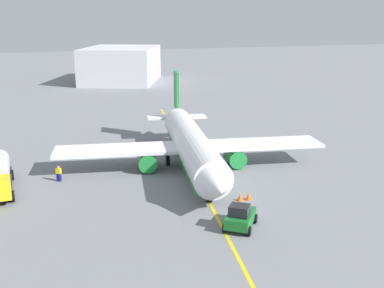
# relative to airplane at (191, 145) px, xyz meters

# --- Properties ---
(ground_plane) EXTENTS (400.00, 400.00, 0.00)m
(ground_plane) POSITION_rel_airplane_xyz_m (0.48, -0.09, -2.70)
(ground_plane) COLOR slate
(airplane) EXTENTS (32.79, 31.72, 9.75)m
(airplane) POSITION_rel_airplane_xyz_m (0.00, 0.00, 0.00)
(airplane) COLOR white
(airplane) RESTS_ON ground
(pushback_tug) EXTENTS (4.09, 3.91, 2.20)m
(pushback_tug) POSITION_rel_airplane_xyz_m (16.94, -1.64, -1.69)
(pushback_tug) COLOR #196B28
(pushback_tug) RESTS_ON ground
(refueling_worker) EXTENTS (0.59, 0.63, 1.71)m
(refueling_worker) POSITION_rel_airplane_xyz_m (-0.30, -15.06, -1.88)
(refueling_worker) COLOR navy
(refueling_worker) RESTS_ON ground
(safety_cone_nose) EXTENTS (0.59, 0.59, 0.65)m
(safety_cone_nose) POSITION_rel_airplane_xyz_m (11.35, 0.97, -2.37)
(safety_cone_nose) COLOR #F2590F
(safety_cone_nose) RESTS_ON ground
(safety_cone_wingtip) EXTENTS (0.61, 0.61, 0.68)m
(safety_cone_wingtip) POSITION_rel_airplane_xyz_m (11.45, 1.85, -2.36)
(safety_cone_wingtip) COLOR #F2590F
(safety_cone_wingtip) RESTS_ON ground
(distant_hangar) EXTENTS (30.15, 26.34, 9.21)m
(distant_hangar) POSITION_rel_airplane_xyz_m (-77.71, 7.41, 1.90)
(distant_hangar) COLOR silver
(distant_hangar) RESTS_ON ground
(taxi_line_marking) EXTENTS (73.34, 13.72, 0.01)m
(taxi_line_marking) POSITION_rel_airplane_xyz_m (0.48, -0.09, -2.69)
(taxi_line_marking) COLOR yellow
(taxi_line_marking) RESTS_ON ground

